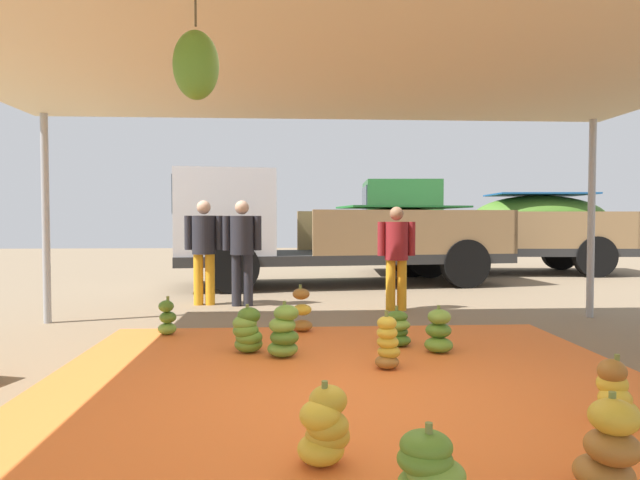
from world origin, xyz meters
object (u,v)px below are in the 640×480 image
banana_bunch_7 (284,333)px  worker_0 (396,250)px  banana_bunch_11 (398,329)px  cargo_truck_far (486,225)px  banana_bunch_8 (439,332)px  worker_2 (204,244)px  banana_bunch_6 (247,331)px  worker_1 (242,245)px  banana_bunch_4 (609,449)px  banana_bunch_10 (428,474)px  banana_bunch_0 (167,319)px  banana_bunch_9 (325,427)px  banana_bunch_1 (302,312)px  banana_bunch_3 (616,394)px  banana_bunch_2 (388,344)px  cargo_truck_main (327,230)px

banana_bunch_7 → worker_0: 3.39m
banana_bunch_11 → cargo_truck_far: bearing=64.0°
banana_bunch_8 → worker_2: worker_2 is taller
worker_2 → banana_bunch_6: bearing=-74.1°
worker_0 → worker_1: worker_1 is taller
banana_bunch_4 → banana_bunch_10: banana_bunch_4 is taller
banana_bunch_0 → banana_bunch_9: size_ratio=0.99×
banana_bunch_0 → banana_bunch_9: 3.98m
worker_1 → banana_bunch_8: bearing=-54.8°
banana_bunch_8 → banana_bunch_11: banana_bunch_8 is taller
banana_bunch_9 → banana_bunch_11: (1.00, 2.89, -0.03)m
banana_bunch_10 → worker_0: 5.96m
banana_bunch_8 → banana_bunch_7: bearing=-175.8°
banana_bunch_1 → banana_bunch_3: banana_bunch_1 is taller
cargo_truck_far → worker_0: bearing=-121.4°
banana_bunch_0 → worker_2: 2.53m
cargo_truck_far → banana_bunch_1: bearing=-124.5°
banana_bunch_1 → banana_bunch_7: 1.32m
banana_bunch_8 → banana_bunch_1: bearing=140.1°
banana_bunch_3 → banana_bunch_9: 2.09m
banana_bunch_2 → banana_bunch_1: bearing=113.1°
banana_bunch_1 → worker_1: worker_1 is taller
banana_bunch_3 → worker_2: bearing=123.2°
banana_bunch_11 → banana_bunch_0: bearing=164.7°
banana_bunch_1 → banana_bunch_8: 1.84m
banana_bunch_7 → worker_0: (1.72, 2.84, 0.68)m
banana_bunch_2 → banana_bunch_8: (0.65, 0.60, -0.02)m
banana_bunch_6 → worker_2: 3.57m
banana_bunch_1 → banana_bunch_2: banana_bunch_1 is taller
banana_bunch_8 → worker_1: size_ratio=0.29×
worker_2 → cargo_truck_far: bearing=37.5°
banana_bunch_3 → banana_bunch_4: bearing=-123.1°
banana_bunch_6 → banana_bunch_11: 1.65m
banana_bunch_4 → cargo_truck_far: size_ratio=0.08×
banana_bunch_2 → banana_bunch_7: (-0.97, 0.48, 0.02)m
banana_bunch_0 → banana_bunch_3: banana_bunch_3 is taller
cargo_truck_far → banana_bunch_6: bearing=-123.8°
banana_bunch_8 → worker_0: bearing=88.1°
worker_2 → banana_bunch_0: bearing=-92.0°
banana_bunch_6 → banana_bunch_10: bearing=-71.1°
banana_bunch_2 → banana_bunch_7: 1.09m
banana_bunch_6 → banana_bunch_8: (2.01, -0.09, -0.02)m
banana_bunch_9 → worker_2: (-1.59, 6.02, 0.78)m
banana_bunch_11 → worker_2: worker_2 is taller
banana_bunch_6 → banana_bunch_7: size_ratio=0.89×
banana_bunch_0 → banana_bunch_8: (3.04, -1.04, 0.01)m
banana_bunch_9 → banana_bunch_0: bearing=114.8°
cargo_truck_main → banana_bunch_1: bearing=-97.7°
banana_bunch_0 → banana_bunch_6: bearing=-42.6°
banana_bunch_2 → banana_bunch_9: bearing=-110.1°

